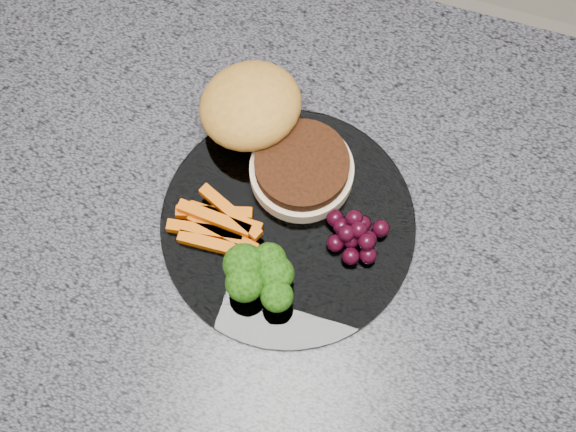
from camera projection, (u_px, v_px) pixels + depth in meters
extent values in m
plane|color=#A39988|center=(263.00, 359.00, 1.67)|extent=(4.00, 4.00, 0.00)
cube|color=brown|center=(255.00, 310.00, 1.27)|extent=(1.20, 0.60, 0.86)
cube|color=#52525D|center=(238.00, 209.00, 0.85)|extent=(1.20, 0.60, 0.04)
cylinder|color=white|center=(288.00, 224.00, 0.82)|extent=(0.26, 0.26, 0.01)
cylinder|color=beige|center=(302.00, 172.00, 0.82)|extent=(0.14, 0.14, 0.02)
cylinder|color=#3B180B|center=(302.00, 165.00, 0.81)|extent=(0.13, 0.13, 0.02)
ellipsoid|color=#CD8933|center=(250.00, 109.00, 0.83)|extent=(0.14, 0.14, 0.06)
cube|color=#DB5B03|center=(225.00, 218.00, 0.81)|extent=(0.08, 0.01, 0.01)
cube|color=#DB5B03|center=(223.00, 233.00, 0.80)|extent=(0.08, 0.03, 0.01)
cube|color=#DB5B03|center=(205.00, 231.00, 0.80)|extent=(0.08, 0.02, 0.01)
cube|color=#DB5B03|center=(231.00, 212.00, 0.80)|extent=(0.08, 0.04, 0.01)
cube|color=#DB5B03|center=(214.00, 218.00, 0.80)|extent=(0.08, 0.02, 0.01)
cube|color=#DB5B03|center=(216.00, 245.00, 0.80)|extent=(0.08, 0.01, 0.01)
cube|color=#DB5B03|center=(214.00, 213.00, 0.81)|extent=(0.08, 0.03, 0.01)
cylinder|color=olive|center=(245.00, 271.00, 0.79)|extent=(0.01, 0.01, 0.02)
ellipsoid|color=#113206|center=(244.00, 264.00, 0.77)|extent=(0.04, 0.04, 0.04)
cylinder|color=olive|center=(276.00, 279.00, 0.78)|extent=(0.01, 0.01, 0.02)
ellipsoid|color=#113206|center=(276.00, 273.00, 0.76)|extent=(0.04, 0.04, 0.03)
cylinder|color=olive|center=(246.00, 289.00, 0.78)|extent=(0.01, 0.01, 0.02)
ellipsoid|color=#113206|center=(245.00, 283.00, 0.76)|extent=(0.04, 0.04, 0.03)
cylinder|color=olive|center=(277.00, 301.00, 0.78)|extent=(0.01, 0.01, 0.02)
ellipsoid|color=#113206|center=(277.00, 296.00, 0.76)|extent=(0.03, 0.03, 0.03)
cylinder|color=olive|center=(270.00, 265.00, 0.79)|extent=(0.01, 0.01, 0.02)
ellipsoid|color=#113206|center=(269.00, 260.00, 0.77)|extent=(0.03, 0.03, 0.03)
sphere|color=black|center=(351.00, 240.00, 0.80)|extent=(0.02, 0.02, 0.02)
sphere|color=black|center=(368.00, 239.00, 0.80)|extent=(0.02, 0.02, 0.02)
sphere|color=black|center=(363.00, 224.00, 0.80)|extent=(0.02, 0.02, 0.02)
sphere|color=black|center=(342.00, 226.00, 0.80)|extent=(0.02, 0.02, 0.02)
sphere|color=black|center=(335.00, 243.00, 0.80)|extent=(0.02, 0.02, 0.02)
sphere|color=black|center=(351.00, 256.00, 0.79)|extent=(0.02, 0.02, 0.02)
sphere|color=black|center=(368.00, 255.00, 0.79)|extent=(0.02, 0.02, 0.02)
sphere|color=black|center=(381.00, 228.00, 0.80)|extent=(0.02, 0.02, 0.02)
sphere|color=black|center=(335.00, 218.00, 0.81)|extent=(0.02, 0.02, 0.02)
sphere|color=black|center=(359.00, 229.00, 0.79)|extent=(0.02, 0.02, 0.02)
sphere|color=black|center=(347.00, 233.00, 0.79)|extent=(0.02, 0.02, 0.02)
sphere|color=black|center=(367.00, 241.00, 0.78)|extent=(0.02, 0.02, 0.02)
sphere|color=black|center=(354.00, 218.00, 0.79)|extent=(0.02, 0.02, 0.02)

